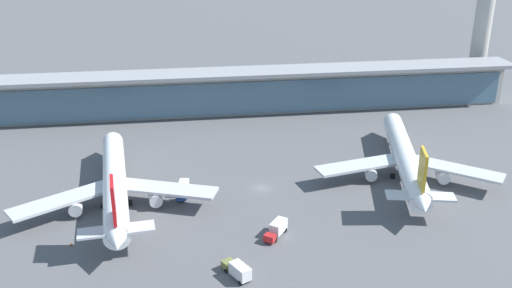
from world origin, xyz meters
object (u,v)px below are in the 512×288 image
Objects in this scene: safety_cone_bravo at (71,244)px; service_truck_under_wing_blue at (183,189)px; service_truck_near_nose_olive at (238,270)px; safety_cone_alpha at (124,240)px; service_truck_mid_apron_red at (277,229)px; airliner_left_stand at (115,184)px; airliner_centre_stand at (405,158)px.

service_truck_under_wing_blue is at bearing 39.47° from safety_cone_bravo.
safety_cone_bravo is (-24.07, -19.82, -1.37)m from service_truck_under_wing_blue.
service_truck_near_nose_olive is 10.73× the size of safety_cone_alpha.
airliner_left_stand is at bearing 151.06° from service_truck_mid_apron_red.
airliner_centre_stand is 8.51× the size of service_truck_mid_apron_red.
safety_cone_alpha is (-22.73, 15.99, -1.37)m from service_truck_near_nose_olive.
airliner_left_stand is 18.52m from safety_cone_alpha.
safety_cone_alpha is at bearing -0.90° from safety_cone_bravo.
service_truck_under_wing_blue reaches higher than safety_cone_bravo.
airliner_left_stand reaches higher than service_truck_near_nose_olive.
service_truck_under_wing_blue is 10.80× the size of safety_cone_bravo.
service_truck_mid_apron_red reaches higher than safety_cone_bravo.
safety_cone_bravo is (-8.04, -17.45, -4.91)m from airliner_left_stand.
service_truck_mid_apron_red is at bearing -3.62° from safety_cone_alpha.
airliner_left_stand is at bearing 127.29° from service_truck_near_nose_olive.
service_truck_near_nose_olive is 17.15m from service_truck_mid_apron_red.
airliner_centre_stand is 85.23m from safety_cone_bravo.
airliner_centre_stand reaches higher than service_truck_mid_apron_red.
service_truck_under_wing_blue and service_truck_mid_apron_red have the same top height.
safety_cone_alpha is 10.90m from safety_cone_bravo.
service_truck_mid_apron_red is at bearing 54.21° from service_truck_near_nose_olive.
airliner_centre_stand is at bearing 3.87° from airliner_left_stand.
airliner_centre_stand is 45.80m from service_truck_mid_apron_red.
airliner_centre_stand reaches higher than service_truck_under_wing_blue.
airliner_left_stand and airliner_centre_stand have the same top height.
service_truck_near_nose_olive and service_truck_mid_apron_red have the same top height.
airliner_left_stand is 74.20m from airliner_centre_stand.
service_truck_under_wing_blue is 23.97m from safety_cone_alpha.
airliner_centre_stand is 58.17m from service_truck_under_wing_blue.
service_truck_mid_apron_red is at bearing -48.38° from service_truck_under_wing_blue.
service_truck_mid_apron_red is (-38.41, -24.70, -3.54)m from airliner_centre_stand.
service_truck_under_wing_blue is (-58.00, -2.64, -3.54)m from airliner_centre_stand.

